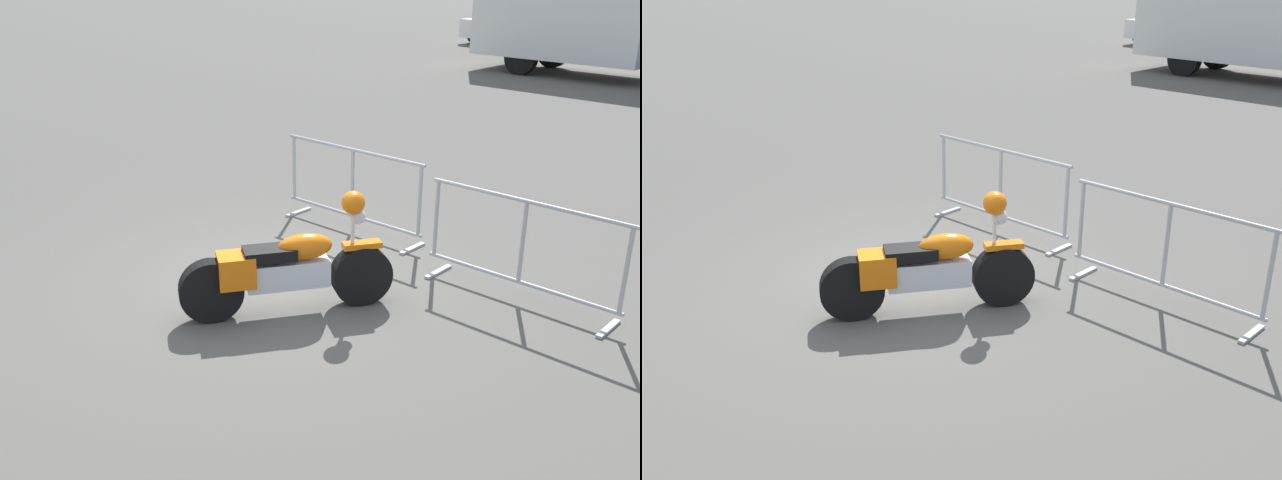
% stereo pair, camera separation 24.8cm
% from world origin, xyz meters
% --- Properties ---
extents(ground_plane, '(120.00, 120.00, 0.00)m').
position_xyz_m(ground_plane, '(0.00, 0.00, 0.00)').
color(ground_plane, '#54514C').
extents(motorcycle, '(1.05, 1.97, 1.18)m').
position_xyz_m(motorcycle, '(0.60, -0.20, 0.45)').
color(motorcycle, black).
rests_on(motorcycle, ground).
extents(crowd_barrier_near, '(2.12, 0.71, 1.07)m').
position_xyz_m(crowd_barrier_near, '(-0.66, 1.75, 0.55)').
color(crowd_barrier_near, '#9EA0A5').
rests_on(crowd_barrier_near, ground).
extents(crowd_barrier_far, '(2.12, 0.71, 1.07)m').
position_xyz_m(crowd_barrier_far, '(1.86, 1.75, 0.55)').
color(crowd_barrier_far, '#9EA0A5').
rests_on(crowd_barrier_far, ground).
extents(box_truck, '(7.91, 3.10, 2.98)m').
position_xyz_m(box_truck, '(-5.41, 15.12, 1.64)').
color(box_truck, silver).
rests_on(box_truck, ground).
extents(parked_car_white, '(1.87, 4.26, 1.43)m').
position_xyz_m(parked_car_white, '(-12.34, 20.56, 0.72)').
color(parked_car_white, white).
rests_on(parked_car_white, ground).
extents(parked_car_maroon, '(1.95, 4.46, 1.49)m').
position_xyz_m(parked_car_maroon, '(-9.67, 20.03, 0.76)').
color(parked_car_maroon, maroon).
rests_on(parked_car_maroon, ground).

